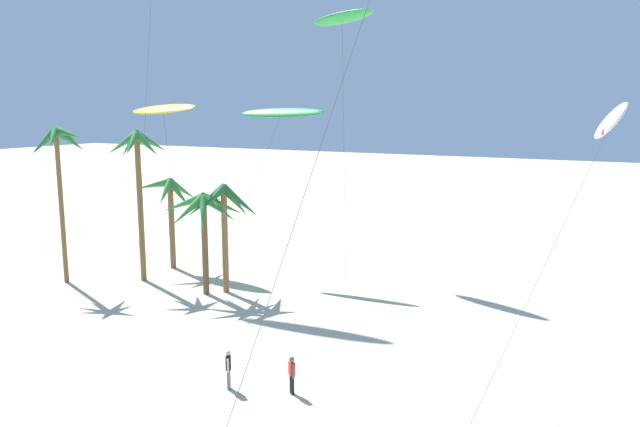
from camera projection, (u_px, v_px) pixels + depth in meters
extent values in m
cylinder|color=brown|center=(172.00, 225.00, 43.18)|extent=(0.39, 0.39, 6.21)
cone|color=#33843D|center=(180.00, 194.00, 42.35)|extent=(2.16, 0.67, 2.08)
cone|color=#33843D|center=(183.00, 190.00, 43.40)|extent=(1.35, 2.34, 1.86)
cone|color=#33843D|center=(164.00, 185.00, 43.63)|extent=(2.47, 1.59, 1.20)
cone|color=#33843D|center=(152.00, 185.00, 42.31)|extent=(2.13, 2.17, 0.97)
cone|color=#33843D|center=(165.00, 193.00, 41.75)|extent=(1.36, 2.39, 1.75)
cylinder|color=brown|center=(61.00, 208.00, 39.29)|extent=(0.29, 0.29, 9.93)
cone|color=#287533|center=(68.00, 134.00, 38.07)|extent=(2.19, 0.68, 0.98)
cone|color=#287533|center=(70.00, 140.00, 38.78)|extent=(1.81, 1.77, 1.76)
cone|color=#287533|center=(66.00, 135.00, 39.44)|extent=(1.03, 2.22, 1.26)
cone|color=#287533|center=(50.00, 137.00, 39.14)|extent=(2.19, 1.09, 1.45)
cone|color=#287533|center=(44.00, 141.00, 38.56)|extent=(1.96, 1.40, 1.82)
cone|color=#287533|center=(44.00, 142.00, 38.09)|extent=(1.23, 1.96, 1.86)
cone|color=#287533|center=(53.00, 138.00, 37.62)|extent=(1.76, 2.00, 1.44)
cylinder|color=olive|center=(225.00, 241.00, 37.43)|extent=(0.37, 0.37, 6.54)
cone|color=#23662D|center=(241.00, 202.00, 36.64)|extent=(2.64, 0.92, 2.07)
cone|color=#23662D|center=(236.00, 202.00, 37.80)|extent=(0.98, 2.43, 2.36)
cone|color=#23662D|center=(216.00, 195.00, 38.02)|extent=(2.67, 1.85, 1.69)
cone|color=#23662D|center=(205.00, 202.00, 36.73)|extent=(2.26, 2.15, 2.12)
cone|color=#23662D|center=(213.00, 199.00, 35.75)|extent=(0.91, 2.85, 1.49)
cylinder|color=brown|center=(140.00, 209.00, 39.74)|extent=(0.36, 0.36, 9.65)
cone|color=#33843D|center=(147.00, 145.00, 38.61)|extent=(2.07, 0.60, 1.75)
cone|color=#33843D|center=(151.00, 143.00, 39.47)|extent=(1.59, 2.11, 1.61)
cone|color=#33843D|center=(140.00, 140.00, 39.96)|extent=(1.68, 2.16, 1.33)
cone|color=#33843D|center=(129.00, 145.00, 39.48)|extent=(2.02, 0.81, 1.88)
cone|color=#33843D|center=(123.00, 144.00, 38.57)|extent=(1.61, 2.08, 1.65)
cone|color=#33843D|center=(132.00, 144.00, 38.12)|extent=(1.34, 2.17, 1.64)
cylinder|color=brown|center=(205.00, 246.00, 37.05)|extent=(0.37, 0.37, 6.04)
cone|color=#33843D|center=(219.00, 209.00, 35.98)|extent=(2.75, 0.82, 1.72)
cone|color=#33843D|center=(223.00, 205.00, 37.21)|extent=(2.00, 2.55, 1.72)
cone|color=#33843D|center=(212.00, 198.00, 37.88)|extent=(1.27, 2.85, 1.12)
cone|color=#33843D|center=(197.00, 204.00, 37.69)|extent=(2.60, 1.92, 1.70)
cone|color=#33843D|center=(183.00, 204.00, 36.85)|extent=(2.81, 1.36, 1.45)
cone|color=#33843D|center=(188.00, 211.00, 35.76)|extent=(1.11, 2.71, 1.88)
cone|color=#33843D|center=(203.00, 214.00, 35.61)|extent=(1.94, 2.37, 2.11)
ellipsoid|color=green|center=(342.00, 18.00, 42.71)|extent=(5.93, 3.09, 1.22)
ellipsoid|color=#EA5193|center=(342.00, 17.00, 42.71)|extent=(5.78, 2.47, 0.74)
cylinder|color=#4C4C51|center=(344.00, 147.00, 40.75)|extent=(3.37, 6.23, 17.43)
cylinder|color=#4C4C51|center=(294.00, 227.00, 17.12)|extent=(1.59, 8.96, 16.02)
ellipsoid|color=white|center=(612.00, 119.00, 25.74)|extent=(1.57, 7.01, 2.30)
ellipsoid|color=red|center=(612.00, 118.00, 25.74)|extent=(0.79, 7.00, 1.58)
cylinder|color=#4C4C51|center=(547.00, 261.00, 23.98)|extent=(3.54, 8.04, 10.76)
ellipsoid|color=green|center=(282.00, 113.00, 41.24)|extent=(6.41, 1.24, 0.94)
ellipsoid|color=blue|center=(282.00, 112.00, 41.23)|extent=(6.51, 0.65, 0.47)
cylinder|color=#4C4C51|center=(246.00, 204.00, 37.63)|extent=(0.87, 10.00, 10.92)
cylinder|color=#4C4C51|center=(145.00, 117.00, 39.91)|extent=(2.02, 5.09, 21.39)
ellipsoid|color=yellow|center=(163.00, 109.00, 44.50)|extent=(6.69, 2.40, 1.19)
ellipsoid|color=green|center=(163.00, 109.00, 44.50)|extent=(6.70, 1.34, 0.69)
cylinder|color=#4C4C51|center=(172.00, 190.00, 43.33)|extent=(3.71, 2.99, 11.15)
cylinder|color=slate|center=(229.00, 380.00, 24.73)|extent=(0.14, 0.14, 0.84)
cylinder|color=slate|center=(229.00, 378.00, 24.89)|extent=(0.14, 0.14, 0.84)
cube|color=black|center=(228.00, 363.00, 24.69)|extent=(0.33, 0.36, 0.57)
cylinder|color=beige|center=(228.00, 366.00, 24.49)|extent=(0.09, 0.09, 0.56)
cylinder|color=beige|center=(229.00, 361.00, 24.90)|extent=(0.09, 0.09, 0.56)
sphere|color=beige|center=(228.00, 353.00, 24.62)|extent=(0.21, 0.21, 0.21)
cylinder|color=black|center=(293.00, 385.00, 24.32)|extent=(0.14, 0.14, 0.80)
cylinder|color=black|center=(291.00, 383.00, 24.47)|extent=(0.14, 0.14, 0.80)
cube|color=red|center=(292.00, 369.00, 24.28)|extent=(0.36, 0.35, 0.52)
cylinder|color=brown|center=(294.00, 372.00, 24.09)|extent=(0.09, 0.09, 0.56)
cylinder|color=brown|center=(290.00, 367.00, 24.48)|extent=(0.09, 0.09, 0.56)
sphere|color=brown|center=(292.00, 359.00, 24.21)|extent=(0.21, 0.21, 0.21)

